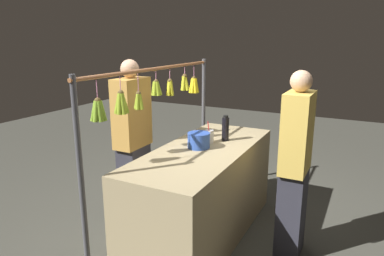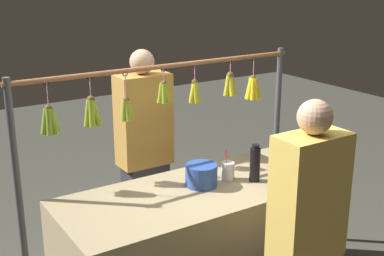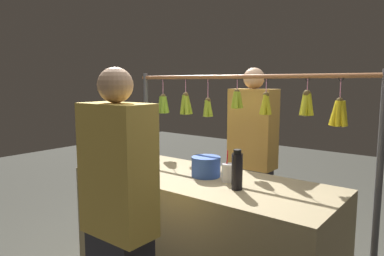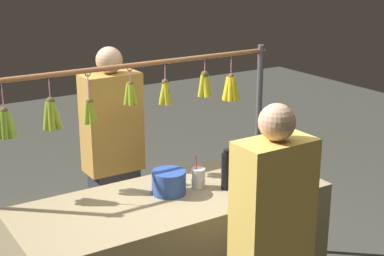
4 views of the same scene
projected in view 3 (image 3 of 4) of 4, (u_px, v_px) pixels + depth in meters
The scene contains 7 objects.
market_counter at pixel (201, 236), 2.54m from camera, with size 1.88×0.75×0.87m, color tan.
display_rack at pixel (236, 127), 2.83m from camera, with size 2.13×0.12×1.61m.
water_bottle at pixel (237, 171), 2.20m from camera, with size 0.07×0.07×0.25m.
blue_bucket at pixel (206, 167), 2.51m from camera, with size 0.21×0.21×0.14m, color #2C4DA8.
drink_cup at pixel (228, 173), 2.37m from camera, with size 0.09×0.09×0.21m.
vendor_person at pixel (252, 164), 3.11m from camera, with size 0.39×0.21×1.65m.
customer_person at pixel (119, 228), 1.81m from camera, with size 0.38×0.21×1.61m.
Camera 3 is at (-1.45, 1.94, 1.54)m, focal length 33.14 mm.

